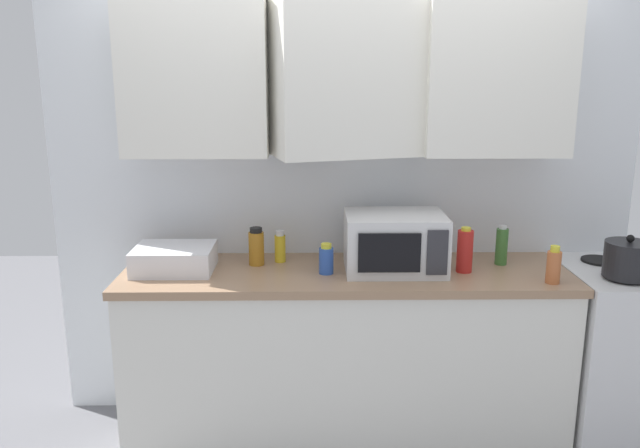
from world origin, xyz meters
name	(u,v)px	position (x,y,z in m)	size (l,w,h in m)	color
wall_back_with_cabinets	(345,128)	(0.00, -0.07, 1.57)	(3.05, 0.51, 2.60)	white
counter_run	(345,354)	(0.00, -0.30, 0.45)	(2.18, 0.63, 0.90)	white
stove_range	(636,354)	(1.48, -0.32, 0.45)	(0.76, 0.64, 0.91)	silver
kettle	(628,259)	(1.31, -0.46, 1.00)	(0.22, 0.22, 0.20)	black
microwave	(395,242)	(0.24, -0.30, 1.04)	(0.48, 0.37, 0.28)	silver
dish_rack	(174,259)	(-0.84, -0.30, 0.96)	(0.38, 0.30, 0.12)	silver
bottle_green_oil	(502,246)	(0.79, -0.22, 1.00)	(0.06, 0.06, 0.20)	#386B2D
bottle_yellow_mustard	(280,247)	(-0.33, -0.16, 0.98)	(0.06, 0.06, 0.16)	gold
bottle_amber_vinegar	(256,247)	(-0.45, -0.21, 0.99)	(0.08, 0.08, 0.19)	#AD701E
bottle_spice_jar	(554,266)	(0.94, -0.51, 0.98)	(0.06, 0.06, 0.18)	#BC6638
bottle_blue_cleaner	(326,260)	(-0.10, -0.35, 0.97)	(0.07, 0.07, 0.15)	#2D56B7
bottle_red_sauce	(465,251)	(0.57, -0.34, 1.01)	(0.08, 0.08, 0.22)	red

